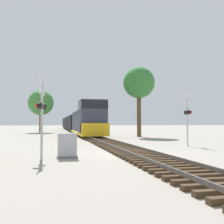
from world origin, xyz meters
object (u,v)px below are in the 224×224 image
object	(u,v)px
crossing_signal_far	(188,114)
tree_mid_background	(41,103)
relay_cabinet	(67,146)
tree_far_right	(139,83)
crossing_signal_near	(41,110)
freight_train	(74,123)

from	to	relation	value
crossing_signal_far	tree_mid_background	bearing A→B (deg)	28.27
relay_cabinet	tree_mid_background	xyz separation A→B (m)	(-3.11, 38.12, 5.03)
relay_cabinet	tree_far_right	xyz separation A→B (m)	(10.25, 19.10, 6.40)
relay_cabinet	crossing_signal_near	bearing A→B (deg)	-164.87
freight_train	relay_cabinet	distance (m)	46.09
tree_mid_background	tree_far_right	bearing A→B (deg)	-54.92
freight_train	crossing_signal_far	bearing A→B (deg)	-82.27
freight_train	crossing_signal_near	distance (m)	46.54
relay_cabinet	tree_mid_background	bearing A→B (deg)	94.66
freight_train	crossing_signal_far	world-z (taller)	freight_train
crossing_signal_near	tree_mid_background	world-z (taller)	tree_mid_background
crossing_signal_near	relay_cabinet	distance (m)	2.22
freight_train	tree_mid_background	xyz separation A→B (m)	(-6.97, -7.79, 3.81)
crossing_signal_far	tree_mid_background	world-z (taller)	tree_mid_background
freight_train	crossing_signal_far	distance (m)	41.41
relay_cabinet	tree_far_right	bearing A→B (deg)	61.78
crossing_signal_near	tree_far_right	xyz separation A→B (m)	(11.53, 19.45, 4.62)
tree_mid_background	relay_cabinet	bearing A→B (deg)	-85.34
relay_cabinet	tree_far_right	size ratio (longest dim) A/B	0.14
crossing_signal_far	relay_cabinet	world-z (taller)	crossing_signal_far
relay_cabinet	crossing_signal_far	bearing A→B (deg)	27.35
tree_far_right	crossing_signal_far	bearing A→B (deg)	-93.28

